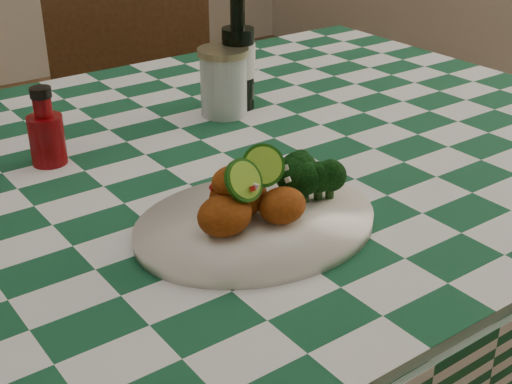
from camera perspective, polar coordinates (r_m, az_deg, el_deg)
dining_table at (r=1.30m, az=-6.20°, el=-14.11°), size 1.66×1.06×0.79m
plate at (r=0.90m, az=-0.00°, el=-2.61°), size 0.35×0.29×0.02m
fried_chicken_pile at (r=0.88m, az=-0.26°, el=0.19°), size 0.13×0.10×0.08m
broccoli_side at (r=0.95m, az=4.29°, el=1.38°), size 0.08×0.08×0.06m
ketchup_bottle at (r=1.11m, az=-16.51°, el=5.07°), size 0.06×0.06×0.12m
mason_jar at (r=1.27m, az=-2.61°, el=8.79°), size 0.10×0.10×0.12m
beer_bottle at (r=1.29m, az=-1.45°, el=11.32°), size 0.07×0.07×0.22m
wooden_chair_right at (r=1.91m, az=-9.22°, el=2.87°), size 0.59×0.60×0.95m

